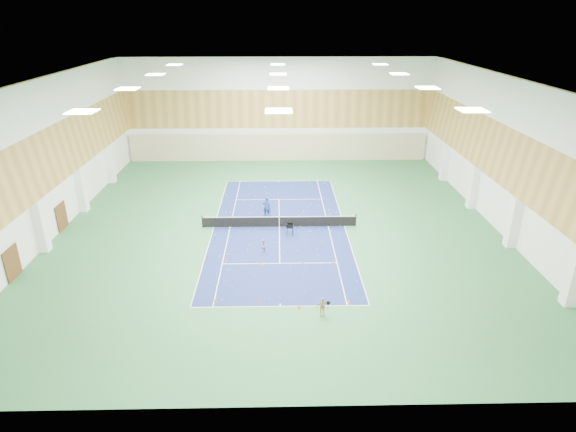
{
  "coord_description": "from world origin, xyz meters",
  "views": [
    {
      "loc": [
        -0.05,
        -36.78,
        16.54
      ],
      "look_at": [
        0.68,
        -2.41,
        2.0
      ],
      "focal_mm": 30.0,
      "sensor_mm": 36.0,
      "label": 1
    }
  ],
  "objects_px": {
    "tennis_net": "(279,221)",
    "ball_cart": "(290,229)",
    "coach": "(267,207)",
    "child_court": "(264,246)",
    "child_apron": "(322,307)"
  },
  "relations": [
    {
      "from": "tennis_net",
      "to": "ball_cart",
      "type": "relative_size",
      "value": 13.18
    },
    {
      "from": "coach",
      "to": "ball_cart",
      "type": "relative_size",
      "value": 1.91
    },
    {
      "from": "child_court",
      "to": "tennis_net",
      "type": "bearing_deg",
      "value": 62.0
    },
    {
      "from": "tennis_net",
      "to": "coach",
      "type": "distance_m",
      "value": 2.51
    },
    {
      "from": "child_court",
      "to": "coach",
      "type": "bearing_deg",
      "value": 75.74
    },
    {
      "from": "ball_cart",
      "to": "child_apron",
      "type": "bearing_deg",
      "value": -75.49
    },
    {
      "from": "coach",
      "to": "tennis_net",
      "type": "bearing_deg",
      "value": 105.87
    },
    {
      "from": "child_apron",
      "to": "child_court",
      "type": "bearing_deg",
      "value": 102.85
    },
    {
      "from": "tennis_net",
      "to": "ball_cart",
      "type": "height_order",
      "value": "tennis_net"
    },
    {
      "from": "child_apron",
      "to": "ball_cart",
      "type": "relative_size",
      "value": 1.27
    },
    {
      "from": "tennis_net",
      "to": "coach",
      "type": "height_order",
      "value": "coach"
    },
    {
      "from": "coach",
      "to": "ball_cart",
      "type": "distance_m",
      "value": 4.28
    },
    {
      "from": "child_court",
      "to": "ball_cart",
      "type": "xyz_separation_m",
      "value": [
        2.01,
        2.97,
        -0.01
      ]
    },
    {
      "from": "coach",
      "to": "child_apron",
      "type": "relative_size",
      "value": 1.5
    },
    {
      "from": "coach",
      "to": "child_apron",
      "type": "distance_m",
      "value": 15.53
    }
  ]
}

